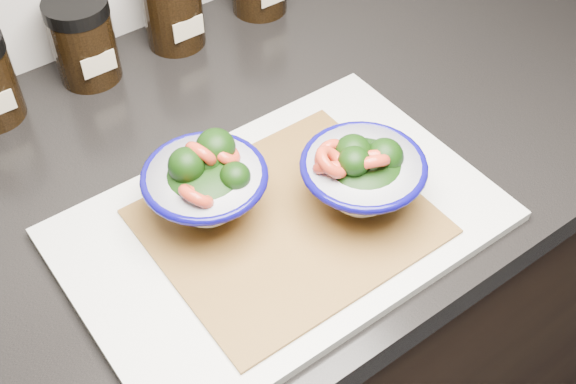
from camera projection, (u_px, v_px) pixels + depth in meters
cabinet at (228, 373)px, 1.18m from camera, size 3.43×0.58×0.86m
countertop at (205, 184)px, 0.85m from camera, size 3.50×0.60×0.04m
cutting_board at (281, 224)px, 0.77m from camera, size 0.45×0.30×0.01m
bamboo_mat at (288, 221)px, 0.77m from camera, size 0.28×0.24×0.00m
bowl_left at (206, 185)px, 0.74m from camera, size 0.13×0.13×0.10m
bowl_right at (362, 175)px, 0.75m from camera, size 0.13×0.13×0.10m
spice_jar_c at (83, 40)px, 0.92m from camera, size 0.08×0.08×0.11m
spice_jar_d at (173, 7)px, 0.97m from camera, size 0.08×0.08×0.11m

